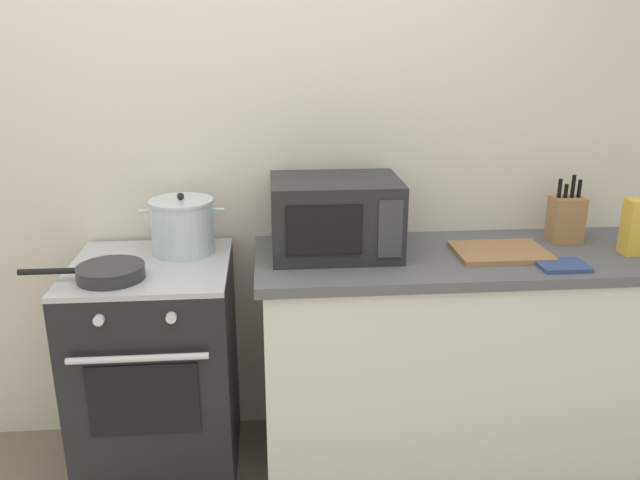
{
  "coord_description": "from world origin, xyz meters",
  "views": [
    {
      "loc": [
        0.11,
        -1.73,
        1.77
      ],
      "look_at": [
        0.3,
        0.6,
        1.0
      ],
      "focal_mm": 35.99,
      "sensor_mm": 36.0,
      "label": 1
    }
  ],
  "objects": [
    {
      "name": "lower_cabinet_right",
      "position": [
        0.9,
        0.62,
        0.44
      ],
      "size": [
        1.64,
        0.56,
        0.88
      ],
      "primitive_type": "cube",
      "color": "white",
      "rests_on": "ground_plane"
    },
    {
      "name": "stove",
      "position": [
        -0.35,
        0.6,
        0.46
      ],
      "size": [
        0.6,
        0.64,
        0.92
      ],
      "color": "black",
      "rests_on": "ground_plane"
    },
    {
      "name": "pasta_box",
      "position": [
        1.54,
        0.57,
        1.03
      ],
      "size": [
        0.08,
        0.08,
        0.22
      ],
      "primitive_type": "cube",
      "color": "gold",
      "rests_on": "countertop_right"
    },
    {
      "name": "back_wall",
      "position": [
        0.3,
        0.97,
        1.25
      ],
      "size": [
        4.4,
        0.1,
        2.5
      ],
      "primitive_type": "cube",
      "color": "silver",
      "rests_on": "ground_plane"
    },
    {
      "name": "stock_pot",
      "position": [
        -0.23,
        0.74,
        1.03
      ],
      "size": [
        0.33,
        0.25,
        0.24
      ],
      "color": "silver",
      "rests_on": "stove"
    },
    {
      "name": "cutting_board",
      "position": [
        1.02,
        0.6,
        0.93
      ],
      "size": [
        0.36,
        0.26,
        0.02
      ],
      "primitive_type": "cube",
      "color": "#997047",
      "rests_on": "countertop_right"
    },
    {
      "name": "countertop_right",
      "position": [
        0.9,
        0.62,
        0.9
      ],
      "size": [
        1.7,
        0.6,
        0.04
      ],
      "primitive_type": "cube",
      "color": "#59595E",
      "rests_on": "lower_cabinet_right"
    },
    {
      "name": "microwave",
      "position": [
        0.37,
        0.68,
        1.07
      ],
      "size": [
        0.5,
        0.37,
        0.3
      ],
      "color": "#232326",
      "rests_on": "countertop_right"
    },
    {
      "name": "frying_pan",
      "position": [
        -0.47,
        0.46,
        0.95
      ],
      "size": [
        0.44,
        0.24,
        0.05
      ],
      "color": "#28282B",
      "rests_on": "stove"
    },
    {
      "name": "oven_mitt",
      "position": [
        1.2,
        0.44,
        0.93
      ],
      "size": [
        0.18,
        0.14,
        0.02
      ],
      "primitive_type": "cube",
      "color": "#33477A",
      "rests_on": "countertop_right"
    },
    {
      "name": "knife_block",
      "position": [
        1.34,
        0.74,
        1.02
      ],
      "size": [
        0.13,
        0.1,
        0.28
      ],
      "color": "#997047",
      "rests_on": "countertop_right"
    }
  ]
}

